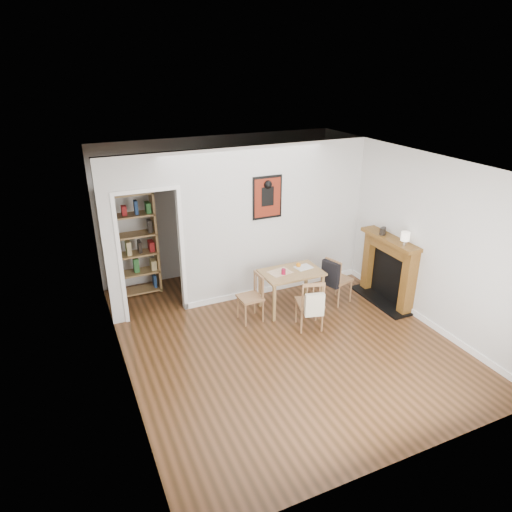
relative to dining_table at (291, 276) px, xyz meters
name	(u,v)px	position (x,y,z in m)	size (l,w,h in m)	color
ground	(280,335)	(-0.53, -0.68, -0.59)	(5.20, 5.20, 0.00)	brown
room_shell	(250,226)	(-0.43, 0.67, 0.71)	(5.20, 5.20, 5.20)	silver
dining_table	(291,276)	(0.00, 0.00, 0.00)	(0.98, 0.62, 0.67)	#A5844D
chair_left	(250,298)	(-0.77, -0.07, -0.20)	(0.40, 0.40, 0.78)	olive
chair_right	(338,279)	(0.82, -0.13, -0.16)	(0.55, 0.51, 0.82)	olive
chair_front	(310,303)	(-0.03, -0.65, -0.16)	(0.51, 0.55, 0.84)	olive
bookshelf	(134,245)	(-2.21, 1.60, 0.33)	(0.78, 0.31, 1.85)	#A5844D
fireplace	(389,267)	(1.63, -0.43, 0.03)	(0.45, 1.25, 1.16)	brown
red_glass	(283,272)	(-0.17, -0.04, 0.13)	(0.07, 0.07, 0.09)	maroon
orange_fruit	(298,265)	(0.18, 0.10, 0.12)	(0.08, 0.08, 0.08)	orange
placemat	(280,272)	(-0.18, 0.05, 0.08)	(0.36, 0.27, 0.00)	beige
notebook	(303,267)	(0.25, 0.05, 0.09)	(0.27, 0.20, 0.01)	silver
mantel_lamp	(405,237)	(1.56, -0.78, 0.71)	(0.14, 0.14, 0.22)	silver
ceramic_jar_a	(383,232)	(1.53, -0.28, 0.63)	(0.10, 0.10, 0.12)	black
ceramic_jar_b	(384,230)	(1.64, -0.18, 0.62)	(0.07, 0.07, 0.09)	black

